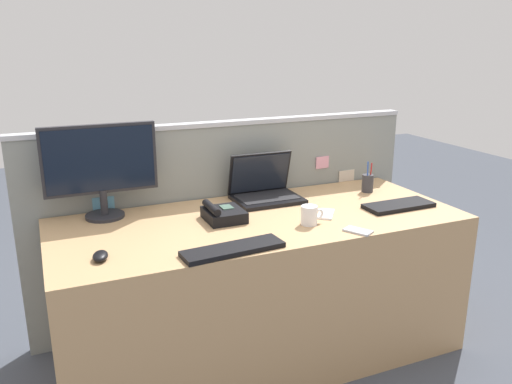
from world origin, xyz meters
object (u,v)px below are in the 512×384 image
Objects in this scene: pen_cup at (368,183)px; computer_mouse_right_hand at (100,256)px; cell_phone_white_slab at (326,214)px; cell_phone_silver_slab at (358,231)px; desktop_monitor at (100,165)px; desk_phone at (223,214)px; keyboard_spare at (399,205)px; keyboard_main at (233,249)px; laptop at (264,188)px; coffee_mug at (310,215)px.

computer_mouse_right_hand is at bearing -166.07° from pen_cup.
cell_phone_white_slab is 0.27m from cell_phone_silver_slab.
desktop_monitor reaches higher than desk_phone.
pen_cup is at bearing 27.59° from computer_mouse_right_hand.
cell_phone_white_slab is (-0.41, 0.05, -0.01)m from keyboard_spare.
desk_phone is 0.52m from cell_phone_white_slab.
desktop_monitor is at bearing 151.65° from desk_phone.
desk_phone is 1.58× the size of cell_phone_silver_slab.
keyboard_spare is at bearing -0.31° from cell_phone_silver_slab.
keyboard_main is 3.46× the size of cell_phone_silver_slab.
cell_phone_silver_slab is (0.61, -0.01, -0.01)m from keyboard_main.
pen_cup is (1.54, 0.38, 0.04)m from computer_mouse_right_hand.
cell_phone_silver_slab is (0.18, -0.63, -0.06)m from laptop.
computer_mouse_right_hand is (-0.09, -0.53, -0.25)m from desktop_monitor.
desk_phone is 0.42m from coffee_mug.
keyboard_main is (-0.09, -0.38, -0.02)m from desk_phone.
keyboard_main is (-0.42, -0.62, -0.05)m from laptop.
desk_phone is 0.39m from keyboard_main.
computer_mouse_right_hand is (-0.51, 0.13, 0.01)m from keyboard_main.
desktop_monitor is 2.95× the size of pen_cup.
pen_cup is (0.60, -0.11, -0.01)m from laptop.
laptop is 3.57× the size of computer_mouse_right_hand.
computer_mouse_right_hand is at bearing -157.71° from desk_phone.
laptop is 0.46m from coffee_mug.
cell_phone_white_slab is at bearing 19.93° from computer_mouse_right_hand.
computer_mouse_right_hand is 0.87× the size of coffee_mug.
laptop is 0.41m from cell_phone_white_slab.
desktop_monitor reaches higher than coffee_mug.
coffee_mug is at bearing -31.23° from desk_phone.
desktop_monitor reaches higher than laptop.
desk_phone is 1.09× the size of pen_cup.
keyboard_main is at bearing -57.24° from desktop_monitor.
laptop reaches higher than cell_phone_white_slab.
desktop_monitor is 1.45× the size of keyboard_spare.
computer_mouse_right_hand reaches higher than cell_phone_silver_slab.
desktop_monitor reaches higher than cell_phone_silver_slab.
laptop is at bearing 93.66° from coffee_mug.
desk_phone is at bearing 71.77° from keyboard_main.
keyboard_main is at bearing -153.27° from pen_cup.
computer_mouse_right_hand is at bearing -136.59° from cell_phone_white_slab.
coffee_mug is (0.36, -0.22, 0.01)m from desk_phone.
cell_phone_silver_slab is at bearing -37.45° from desk_phone.
cell_phone_white_slab is (1.11, 0.12, -0.01)m from computer_mouse_right_hand.
desktop_monitor is 0.63m from desk_phone.
desktop_monitor is 0.83m from keyboard_main.
laptop is 2.84× the size of cell_phone_silver_slab.
laptop is 0.72m from keyboard_spare.
cell_phone_white_slab is at bearing -14.24° from desk_phone.
keyboard_spare is 0.45m from cell_phone_silver_slab.
keyboard_spare is at bearing 16.41° from computer_mouse_right_hand.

